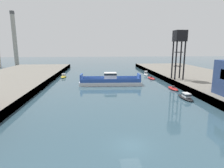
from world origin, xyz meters
TOP-DOWN VIEW (x-y plane):
  - ground_plane at (0.00, 0.00)m, footprint 400.00×400.00m
  - chain_ferry at (0.25, 37.55)m, footprint 19.31×6.85m
  - moored_boat_near_left at (-16.81, 52.93)m, footprint 2.07×5.49m
  - moored_boat_near_right at (16.09, 46.73)m, footprint 2.19×6.09m
  - moored_boat_mid_left at (16.14, 19.37)m, footprint 2.00×6.06m
  - moored_boat_mid_right at (16.63, 56.40)m, footprint 2.21×5.35m
  - moored_boat_far_left at (17.16, 29.07)m, footprint 1.92×5.46m
  - crane_tower at (21.26, 36.15)m, footprint 3.40×3.40m
  - smokestack_distant_b at (-55.67, 106.98)m, footprint 2.74×2.74m

SIDE VIEW (x-z plane):
  - ground_plane at x=0.00m, z-range 0.00..0.00m
  - moored_boat_near_right at x=16.09m, z-range -0.24..0.79m
  - moored_boat_far_left at x=17.16m, z-range -0.24..0.82m
  - moored_boat_near_left at x=-16.81m, z-range -0.17..1.14m
  - moored_boat_mid_left at x=16.14m, z-range -0.19..1.27m
  - moored_boat_mid_right at x=16.63m, z-range -0.19..1.42m
  - chain_ferry at x=0.25m, z-range -0.74..3.00m
  - crane_tower at x=21.26m, z-range 6.01..20.85m
  - smokestack_distant_b at x=-55.67m, z-range 1.02..34.34m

